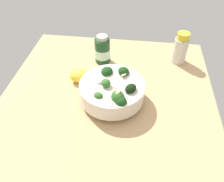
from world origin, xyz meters
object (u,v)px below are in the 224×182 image
object	(u,v)px
bottle_tall	(102,51)
bowl_of_broccoli	(112,90)
lemon_wedge	(80,76)
bottle_short	(180,49)

from	to	relation	value
bottle_tall	bowl_of_broccoli	bearing A→B (deg)	-72.96
bowl_of_broccoli	bottle_tall	distance (cm)	21.20
bowl_of_broccoli	bottle_tall	world-z (taller)	bottle_tall
lemon_wedge	bottle_tall	size ratio (longest dim) A/B	0.63
bottle_short	lemon_wedge	bearing A→B (deg)	-154.98
lemon_wedge	bottle_short	bearing A→B (deg)	25.02
bottle_tall	bottle_short	xyz separation A→B (cm)	(27.88, 3.42, 0.98)
lemon_wedge	bottle_tall	xyz separation A→B (cm)	(5.77, 12.30, 2.34)
bowl_of_broccoli	lemon_wedge	distance (cm)	14.56
lemon_wedge	bottle_short	distance (cm)	37.29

